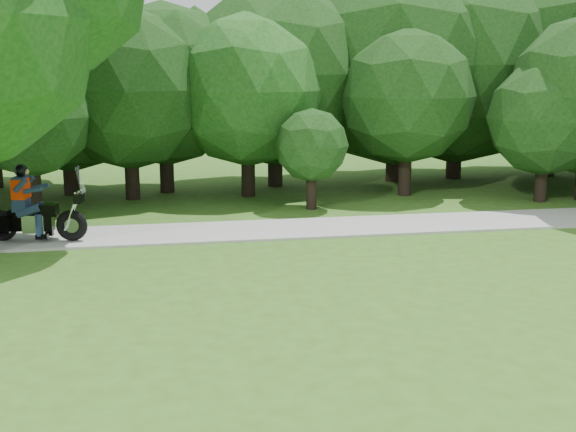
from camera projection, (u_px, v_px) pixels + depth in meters
name	position (u px, v px, depth m)	size (l,w,h in m)	color
ground	(575.00, 334.00, 11.19)	(100.00, 100.00, 0.00)	#37611B
walkway	(403.00, 224.00, 18.89)	(60.00, 2.20, 0.06)	#A3A39E
tree_line	(353.00, 78.00, 24.49)	(40.20, 11.71, 7.89)	black
touring_motorcycle	(29.00, 213.00, 16.83)	(2.39, 0.99, 1.82)	black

